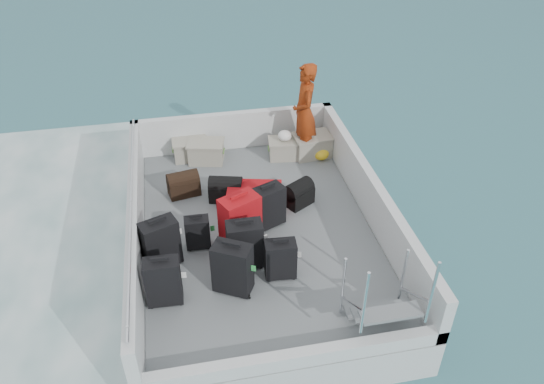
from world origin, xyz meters
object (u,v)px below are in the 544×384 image
Objects in this scene: passenger at (304,113)px; suitcase_8 at (254,197)px; suitcase_0 at (163,282)px; suitcase_3 at (233,269)px; crate_0 at (190,150)px; suitcase_7 at (268,207)px; suitcase_2 at (198,233)px; crate_1 at (206,152)px; crate_3 at (312,146)px; suitcase_5 at (240,220)px; suitcase_6 at (280,260)px; crate_2 at (284,149)px; suitcase_4 at (245,245)px; suitcase_1 at (161,244)px.

suitcase_8 is at bearing -36.69° from passenger.
suitcase_3 is (0.87, 0.04, 0.03)m from suitcase_0.
suitcase_0 is 3.44m from crate_0.
suitcase_7 is at bearing -25.10° from passenger.
suitcase_7 reaches higher than suitcase_2.
crate_1 is 0.94× the size of crate_3.
passenger reaches higher than suitcase_5.
suitcase_2 is at bearing -40.71° from passenger.
passenger is at bearing 74.47° from suitcase_6.
suitcase_8 is 1.85m from passenger.
crate_2 is (0.77, 1.33, -0.00)m from suitcase_8.
crate_0 is 0.32× the size of passenger.
passenger is at bearing 52.67° from suitcase_0.
suitcase_5 is (0.01, 0.52, 0.02)m from suitcase_4.
suitcase_1 is 0.98× the size of suitcase_3.
crate_1 is (-0.26, 2.76, -0.17)m from suitcase_4.
crate_2 is (2.22, 2.38, -0.20)m from suitcase_1.
crate_1 reaches higher than suitcase_8.
suitcase_3 is at bearing 175.41° from suitcase_8.
crate_2 is at bearing 95.04° from suitcase_3.
suitcase_7 is 2.11m from crate_1.
crate_0 is at bearing 77.38° from suitcase_5.
suitcase_5 is 1.13× the size of suitcase_7.
crate_1 is at bearing 71.53° from suitcase_5.
suitcase_0 is 1.35× the size of suitcase_2.
crate_2 is at bearing 56.80° from suitcase_0.
crate_2 is (2.21, 3.09, -0.18)m from suitcase_0.
crate_3 is (1.62, 2.58, -0.16)m from suitcase_4.
suitcase_6 is at bearing -103.43° from crate_2.
suitcase_7 is 0.54m from suitcase_8.
suitcase_0 is at bearing -169.65° from suitcase_6.
suitcase_4 is at bearing -116.93° from suitcase_5.
suitcase_4 is (1.09, 0.47, 0.01)m from suitcase_0.
suitcase_6 is (1.52, -0.54, -0.07)m from suitcase_1.
suitcase_0 reaches higher than suitcase_6.
suitcase_5 is at bearing 120.25° from suitcase_6.
suitcase_3 is 0.42× the size of passenger.
crate_3 is at bearing 58.82° from suitcase_4.
suitcase_8 is 1.48× the size of crate_0.
passenger reaches higher than crate_2.
suitcase_3 is at bearing -25.42° from passenger.
crate_1 is 1.11× the size of crate_2.
crate_2 is (1.12, 2.61, -0.19)m from suitcase_4.
suitcase_4 is at bearing -25.73° from passenger.
crate_1 reaches higher than crate_2.
crate_0 is at bearing 92.25° from suitcase_7.
suitcase_8 is 1.54m from crate_2.
suitcase_0 is 1.02× the size of suitcase_7.
suitcase_3 is (0.87, -0.67, 0.01)m from suitcase_1.
suitcase_0 is at bearing 154.48° from suitcase_8.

